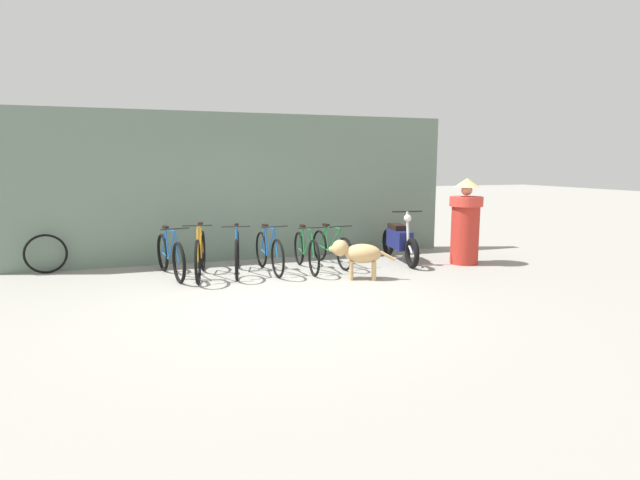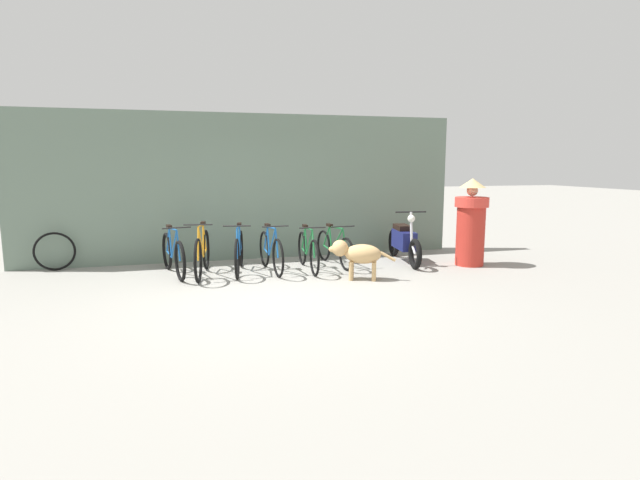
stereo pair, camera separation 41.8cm
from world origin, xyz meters
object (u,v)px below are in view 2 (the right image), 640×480
at_px(bicycle_5, 334,248).
at_px(bicycle_0, 173,255).
at_px(motorcycle, 404,241).
at_px(stray_dog, 357,254).
at_px(bicycle_2, 239,252).
at_px(bicycle_4, 308,251).
at_px(spare_tire_left, 55,251).
at_px(person_in_robes, 471,222).
at_px(bicycle_1, 202,254).
at_px(bicycle_3, 271,252).

bearing_deg(bicycle_5, bicycle_0, -96.21).
distance_m(motorcycle, stray_dog, 1.78).
xyz_separation_m(bicycle_2, motorcycle, (3.18, 0.07, 0.04)).
bearing_deg(motorcycle, bicycle_4, -76.44).
relative_size(bicycle_2, spare_tire_left, 2.43).
bearing_deg(bicycle_5, bicycle_4, -71.87).
bearing_deg(person_in_robes, bicycle_1, -13.29).
bearing_deg(bicycle_2, bicycle_0, -84.98).
bearing_deg(person_in_robes, bicycle_0, -14.75).
xyz_separation_m(bicycle_2, spare_tire_left, (-3.15, 1.05, -0.01)).
bearing_deg(bicycle_1, bicycle_2, 106.85).
height_order(bicycle_2, stray_dog, bicycle_2).
height_order(bicycle_1, person_in_robes, person_in_robes).
height_order(bicycle_3, spare_tire_left, bicycle_3).
height_order(bicycle_1, motorcycle, motorcycle).
bearing_deg(bicycle_0, bicycle_5, 78.48).
bearing_deg(bicycle_1, bicycle_5, 104.79).
xyz_separation_m(bicycle_5, spare_tire_left, (-4.94, 0.91, 0.02)).
distance_m(bicycle_2, bicycle_4, 1.22).
bearing_deg(stray_dog, spare_tire_left, -0.08).
distance_m(bicycle_2, motorcycle, 3.18).
relative_size(bicycle_4, stray_dog, 1.57).
distance_m(bicycle_4, spare_tire_left, 4.52).
xyz_separation_m(motorcycle, person_in_robes, (1.07, -0.59, 0.41)).
bearing_deg(spare_tire_left, bicycle_5, -10.41).
height_order(bicycle_2, bicycle_5, bicycle_2).
distance_m(bicycle_2, bicycle_3, 0.55).
xyz_separation_m(bicycle_1, stray_dog, (2.44, -0.99, 0.05)).
distance_m(bicycle_1, bicycle_5, 2.43).
xyz_separation_m(bicycle_3, spare_tire_left, (-3.70, 1.12, -0.01)).
height_order(bicycle_4, stray_dog, bicycle_4).
xyz_separation_m(bicycle_0, motorcycle, (4.29, -0.03, 0.05)).
bearing_deg(bicycle_3, motorcycle, 88.87).
height_order(bicycle_2, person_in_robes, person_in_robes).
xyz_separation_m(bicycle_5, person_in_robes, (2.46, -0.66, 0.48)).
xyz_separation_m(bicycle_0, bicycle_2, (1.11, -0.10, 0.01)).
height_order(bicycle_5, stray_dog, bicycle_5).
bearing_deg(spare_tire_left, bicycle_1, -24.06).
bearing_deg(bicycle_4, bicycle_1, -89.89).
bearing_deg(bicycle_2, motorcycle, 101.52).
relative_size(bicycle_1, bicycle_2, 1.04).
relative_size(bicycle_0, bicycle_1, 0.96).
distance_m(bicycle_0, bicycle_3, 1.67).
bearing_deg(person_in_robes, spare_tire_left, -20.06).
bearing_deg(bicycle_4, spare_tire_left, -103.33).
xyz_separation_m(bicycle_1, person_in_robes, (4.88, -0.44, 0.43)).
xyz_separation_m(bicycle_3, bicycle_5, (1.24, 0.21, -0.03)).
relative_size(bicycle_0, bicycle_4, 1.03).
bearing_deg(motorcycle, bicycle_0, -82.77).
height_order(bicycle_0, spare_tire_left, bicycle_0).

